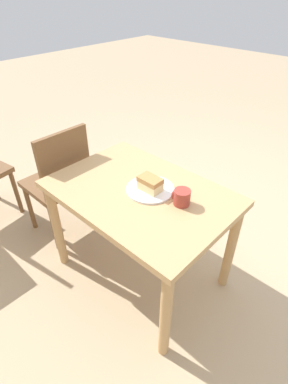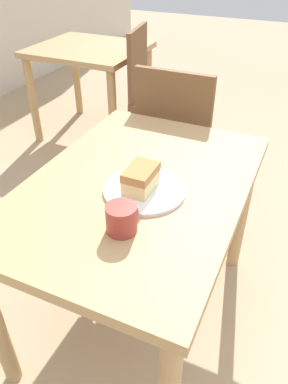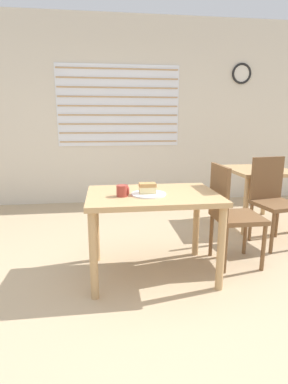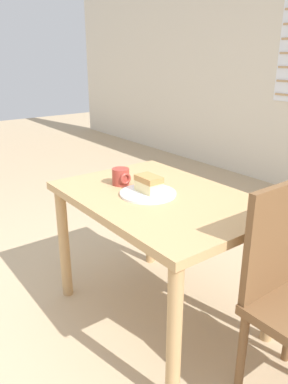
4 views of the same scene
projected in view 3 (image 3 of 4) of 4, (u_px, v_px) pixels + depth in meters
name	position (u px, v px, depth m)	size (l,w,h in m)	color
ground_plane	(152.00, 315.00, 2.03)	(14.00, 14.00, 0.00)	tan
wall_back	(123.00, 113.00, 4.63)	(10.00, 0.09, 2.80)	beige
dining_table_near	(153.00, 206.00, 2.45)	(1.05, 0.73, 0.71)	tan
dining_table_far	(258.00, 179.00, 3.71)	(0.72, 0.80, 0.71)	tan
chair_near_window	(231.00, 212.00, 2.66)	(0.41, 0.41, 0.91)	brown
chair_far_corner	(273.00, 198.00, 3.14)	(0.47, 0.47, 0.91)	brown
plate	(149.00, 194.00, 2.37)	(0.28, 0.28, 0.01)	white
cake_slice	(147.00, 188.00, 2.37)	(0.13, 0.09, 0.08)	beige
coffee_mug	(123.00, 191.00, 2.32)	(0.10, 0.09, 0.09)	#9E382D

